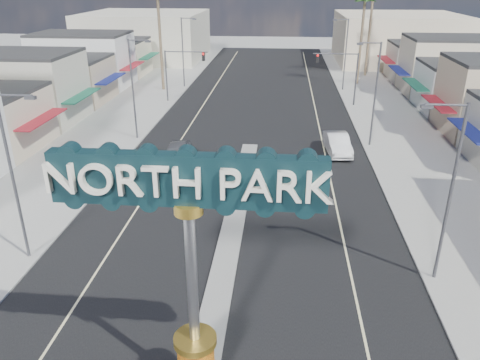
% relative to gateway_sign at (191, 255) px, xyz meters
% --- Properties ---
extents(ground, '(160.00, 160.00, 0.00)m').
position_rel_gateway_sign_xyz_m(ground, '(0.00, 28.02, -5.93)').
color(ground, gray).
rests_on(ground, ground).
extents(road, '(20.00, 120.00, 0.01)m').
position_rel_gateway_sign_xyz_m(road, '(0.00, 28.02, -5.92)').
color(road, black).
rests_on(road, ground).
extents(median_island, '(1.30, 30.00, 0.16)m').
position_rel_gateway_sign_xyz_m(median_island, '(0.00, 12.02, -5.85)').
color(median_island, gray).
rests_on(median_island, ground).
extents(sidewalk_left, '(8.00, 120.00, 0.12)m').
position_rel_gateway_sign_xyz_m(sidewalk_left, '(-14.00, 28.02, -5.87)').
color(sidewalk_left, gray).
rests_on(sidewalk_left, ground).
extents(sidewalk_right, '(8.00, 120.00, 0.12)m').
position_rel_gateway_sign_xyz_m(sidewalk_right, '(14.00, 28.02, -5.87)').
color(sidewalk_right, gray).
rests_on(sidewalk_right, ground).
extents(storefront_row_left, '(12.00, 42.00, 6.00)m').
position_rel_gateway_sign_xyz_m(storefront_row_left, '(-24.00, 41.02, -2.93)').
color(storefront_row_left, beige).
rests_on(storefront_row_left, ground).
extents(storefront_row_right, '(12.00, 42.00, 6.00)m').
position_rel_gateway_sign_xyz_m(storefront_row_right, '(24.00, 41.02, -2.93)').
color(storefront_row_right, '#B7B29E').
rests_on(storefront_row_right, ground).
extents(backdrop_far_left, '(20.00, 20.00, 8.00)m').
position_rel_gateway_sign_xyz_m(backdrop_far_left, '(-22.00, 73.02, -1.93)').
color(backdrop_far_left, '#B7B29E').
rests_on(backdrop_far_left, ground).
extents(backdrop_far_right, '(20.00, 20.00, 8.00)m').
position_rel_gateway_sign_xyz_m(backdrop_far_right, '(22.00, 73.02, -1.93)').
color(backdrop_far_right, beige).
rests_on(backdrop_far_right, ground).
extents(gateway_sign, '(8.20, 1.50, 9.15)m').
position_rel_gateway_sign_xyz_m(gateway_sign, '(0.00, 0.00, 0.00)').
color(gateway_sign, '#AF350D').
rests_on(gateway_sign, median_island).
extents(traffic_signal_left, '(5.09, 0.45, 6.00)m').
position_rel_gateway_sign_xyz_m(traffic_signal_left, '(-9.18, 42.02, -1.65)').
color(traffic_signal_left, '#47474C').
rests_on(traffic_signal_left, ground).
extents(traffic_signal_right, '(5.09, 0.45, 6.00)m').
position_rel_gateway_sign_xyz_m(traffic_signal_right, '(9.18, 42.02, -1.65)').
color(traffic_signal_right, '#47474C').
rests_on(traffic_signal_right, ground).
extents(streetlight_l_near, '(2.03, 0.22, 9.00)m').
position_rel_gateway_sign_xyz_m(streetlight_l_near, '(-10.43, 8.02, -0.86)').
color(streetlight_l_near, '#47474C').
rests_on(streetlight_l_near, ground).
extents(streetlight_l_mid, '(2.03, 0.22, 9.00)m').
position_rel_gateway_sign_xyz_m(streetlight_l_mid, '(-10.43, 28.02, -0.86)').
color(streetlight_l_mid, '#47474C').
rests_on(streetlight_l_mid, ground).
extents(streetlight_l_far, '(2.03, 0.22, 9.00)m').
position_rel_gateway_sign_xyz_m(streetlight_l_far, '(-10.43, 50.02, -0.86)').
color(streetlight_l_far, '#47474C').
rests_on(streetlight_l_far, ground).
extents(streetlight_r_near, '(2.03, 0.22, 9.00)m').
position_rel_gateway_sign_xyz_m(streetlight_r_near, '(10.43, 8.02, -0.86)').
color(streetlight_r_near, '#47474C').
rests_on(streetlight_r_near, ground).
extents(streetlight_r_mid, '(2.03, 0.22, 9.00)m').
position_rel_gateway_sign_xyz_m(streetlight_r_mid, '(10.43, 28.02, -0.86)').
color(streetlight_r_mid, '#47474C').
rests_on(streetlight_r_mid, ground).
extents(streetlight_r_far, '(2.03, 0.22, 9.00)m').
position_rel_gateway_sign_xyz_m(streetlight_r_far, '(10.43, 50.02, -0.86)').
color(streetlight_r_far, '#47474C').
rests_on(streetlight_r_far, ground).
extents(palm_right_mid, '(2.60, 2.60, 12.10)m').
position_rel_gateway_sign_xyz_m(palm_right_mid, '(13.00, 54.02, 4.67)').
color(palm_right_mid, brown).
rests_on(palm_right_mid, ground).
extents(car_parked_left, '(2.46, 5.33, 1.77)m').
position_rel_gateway_sign_xyz_m(car_parked_left, '(-5.50, 21.96, -5.04)').
color(car_parked_left, slate).
rests_on(car_parked_left, ground).
extents(car_parked_right, '(2.24, 5.20, 1.66)m').
position_rel_gateway_sign_xyz_m(car_parked_right, '(7.52, 25.97, -5.10)').
color(car_parked_right, silver).
rests_on(car_parked_right, ground).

